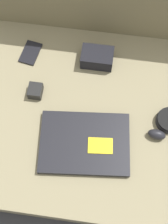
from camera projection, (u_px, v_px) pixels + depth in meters
name	position (u px, v px, depth m)	size (l,w,h in m)	color
ground_plane	(84.00, 128.00, 1.36)	(8.00, 8.00, 0.00)	#38383D
couch_seat	(84.00, 121.00, 1.28)	(0.95, 0.78, 0.16)	#847A5B
laptop	(85.00, 143.00, 1.15)	(0.35, 0.27, 0.03)	black
computer_mouse	(157.00, 134.00, 1.16)	(0.07, 0.05, 0.04)	black
phone_silver	(31.00, 53.00, 1.31)	(0.08, 0.12, 0.01)	black
camera_pouch	(97.00, 57.00, 1.27)	(0.13, 0.09, 0.06)	black
charger_brick	(35.00, 91.00, 1.23)	(0.05, 0.06, 0.04)	black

